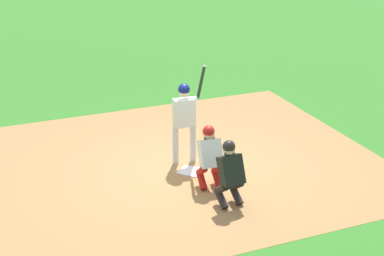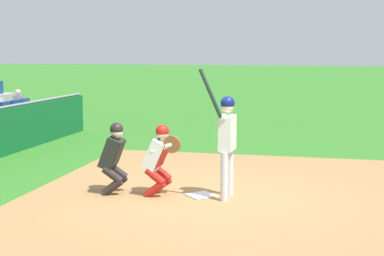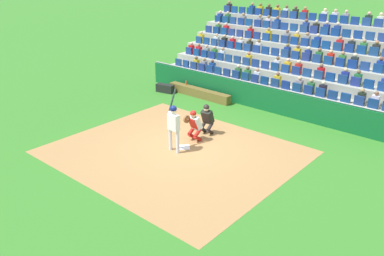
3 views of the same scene
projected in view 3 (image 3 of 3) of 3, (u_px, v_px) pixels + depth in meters
ground_plane at (184, 148)px, 15.16m from camera, size 160.00×160.00×0.00m
infield_dirt_patch at (175, 152)px, 14.81m from camera, size 8.38×7.23×0.01m
home_plate_marker at (184, 147)px, 15.15m from camera, size 0.62×0.62×0.02m
batter_at_plate at (174, 123)px, 14.45m from camera, size 0.58×0.57×2.25m
catcher_crouching at (194, 124)px, 15.46m from camera, size 0.48×0.72×1.29m
home_plate_umpire at (207, 118)px, 16.06m from camera, size 0.49×0.49×1.30m
dugout_wall at (264, 98)px, 18.77m from camera, size 14.27×0.24×1.20m
dugout_bench at (199, 93)px, 20.66m from camera, size 3.80×0.40×0.44m
water_bottle_on_bench at (186, 83)px, 21.13m from camera, size 0.07×0.07×0.22m
equipment_duffel_bag at (165, 88)px, 21.40m from camera, size 1.02×0.55×0.43m
bleacher_stand at (316, 64)px, 22.15m from camera, size 15.90×5.69×4.00m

